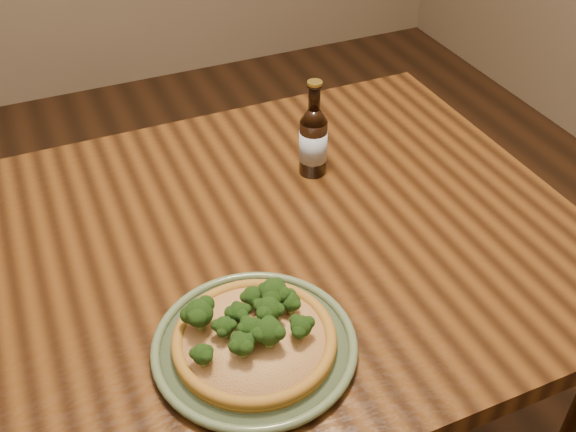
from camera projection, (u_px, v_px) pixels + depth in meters
name	position (u px, v px, depth m)	size (l,w,h in m)	color
table	(144.00, 313.00, 1.18)	(1.60, 0.90, 0.75)	#4F2C10
plate	(255.00, 346.00, 0.98)	(0.30, 0.30, 0.02)	#5A6E4B
pizza	(254.00, 335.00, 0.98)	(0.24, 0.24, 0.07)	#AE7A27
beer_bottle	(313.00, 140.00, 1.30)	(0.06, 0.06, 0.20)	black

